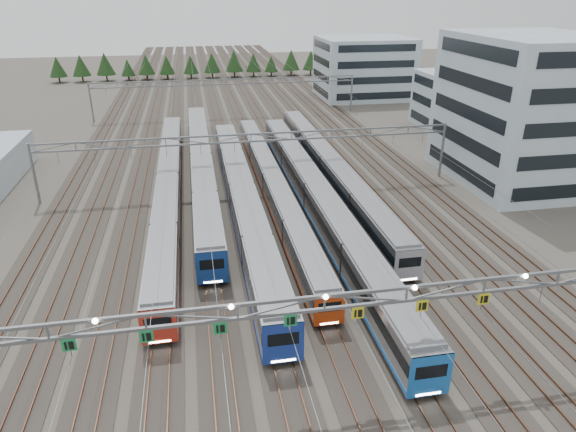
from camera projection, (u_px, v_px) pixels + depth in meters
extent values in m
plane|color=#47423A|center=(322.00, 390.00, 35.96)|extent=(400.00, 400.00, 0.00)
cube|color=#2D2823|center=(223.00, 102.00, 125.64)|extent=(54.00, 260.00, 0.08)
cube|color=brown|center=(115.00, 105.00, 121.33)|extent=(0.08, 260.00, 0.16)
cube|color=brown|center=(324.00, 97.00, 129.85)|extent=(0.08, 260.00, 0.16)
cube|color=brown|center=(220.00, 101.00, 125.47)|extent=(0.08, 260.00, 0.16)
cube|color=brown|center=(226.00, 101.00, 125.71)|extent=(0.08, 260.00, 0.16)
cube|color=black|center=(170.00, 197.00, 67.91)|extent=(2.35, 61.40, 0.36)
cube|color=gray|center=(169.00, 185.00, 67.21)|extent=(2.77, 62.65, 3.12)
cube|color=black|center=(168.00, 182.00, 67.05)|extent=(2.83, 62.34, 0.94)
cube|color=red|center=(170.00, 194.00, 67.74)|extent=(2.82, 62.34, 0.35)
cube|color=slate|center=(167.00, 173.00, 66.53)|extent=(2.49, 61.40, 0.25)
cube|color=red|center=(158.00, 327.00, 39.15)|extent=(2.79, 0.12, 3.12)
cube|color=black|center=(158.00, 323.00, 38.97)|extent=(2.08, 0.10, 0.94)
cube|color=white|center=(160.00, 342.00, 39.66)|extent=(1.66, 0.06, 0.15)
cube|color=black|center=(202.00, 176.00, 75.20)|extent=(2.51, 59.94, 0.38)
cube|color=gray|center=(202.00, 164.00, 74.45)|extent=(2.95, 61.17, 3.32)
cube|color=black|center=(201.00, 162.00, 74.28)|extent=(3.01, 60.86, 1.00)
cube|color=navy|center=(202.00, 173.00, 75.02)|extent=(3.00, 60.86, 0.37)
cube|color=slate|center=(201.00, 153.00, 73.72)|extent=(2.66, 59.94, 0.26)
cube|color=navy|center=(212.00, 268.00, 47.06)|extent=(2.97, 0.12, 3.32)
cube|color=black|center=(212.00, 264.00, 46.87)|extent=(2.22, 0.10, 1.00)
cube|color=white|center=(213.00, 282.00, 47.60)|extent=(1.77, 0.06, 0.16)
cube|color=black|center=(243.00, 211.00, 63.68)|extent=(2.59, 56.71, 0.39)
cube|color=gray|center=(242.00, 196.00, 62.90)|extent=(3.05, 57.86, 3.43)
cube|color=black|center=(242.00, 193.00, 62.73)|extent=(3.11, 57.57, 1.03)
cube|color=navy|center=(243.00, 207.00, 63.49)|extent=(3.10, 57.57, 0.38)
cube|color=slate|center=(242.00, 182.00, 62.16)|extent=(2.74, 56.71, 0.27)
cube|color=navy|center=(283.00, 344.00, 37.00)|extent=(3.07, 0.12, 3.43)
cube|color=black|center=(283.00, 339.00, 36.80)|extent=(2.29, 0.10, 1.03)
cube|color=white|center=(283.00, 361.00, 37.56)|extent=(1.83, 0.06, 0.16)
cube|color=black|center=(273.00, 195.00, 68.59)|extent=(2.16, 58.03, 0.33)
cube|color=gray|center=(272.00, 184.00, 67.94)|extent=(2.54, 59.22, 2.86)
cube|color=black|center=(272.00, 181.00, 67.80)|extent=(2.60, 58.92, 0.86)
cube|color=#CA3E11|center=(273.00, 192.00, 68.43)|extent=(2.59, 58.92, 0.32)
cube|color=slate|center=(272.00, 173.00, 67.31)|extent=(2.29, 58.03, 0.23)
cube|color=#CA3E11|center=(330.00, 310.00, 41.42)|extent=(2.56, 0.12, 2.86)
cube|color=black|center=(330.00, 307.00, 41.26)|extent=(1.91, 0.10, 0.86)
cube|color=white|center=(329.00, 323.00, 41.88)|extent=(1.52, 0.06, 0.14)
cube|color=black|center=(316.00, 210.00, 63.97)|extent=(2.55, 64.01, 0.39)
cube|color=gray|center=(316.00, 196.00, 63.20)|extent=(3.00, 65.32, 3.37)
cube|color=black|center=(316.00, 193.00, 63.04)|extent=(3.06, 64.99, 1.02)
cube|color=blue|center=(316.00, 206.00, 63.79)|extent=(3.05, 64.99, 0.37)
cube|color=slate|center=(316.00, 182.00, 62.47)|extent=(2.70, 64.01, 0.27)
cube|color=blue|center=(430.00, 376.00, 33.96)|extent=(3.02, 0.12, 3.37)
cube|color=black|center=(431.00, 372.00, 33.77)|extent=(2.25, 0.10, 1.02)
cube|color=white|center=(428.00, 394.00, 34.51)|extent=(1.80, 0.06, 0.16)
cube|color=black|center=(329.00, 179.00, 74.06)|extent=(2.47, 56.57, 0.37)
cube|color=gray|center=(330.00, 167.00, 73.32)|extent=(2.91, 57.72, 3.27)
cube|color=black|center=(330.00, 165.00, 73.16)|extent=(2.97, 57.43, 0.99)
cube|color=#9899A6|center=(329.00, 176.00, 73.89)|extent=(2.96, 57.43, 0.36)
cube|color=slate|center=(330.00, 156.00, 72.61)|extent=(2.62, 56.57, 0.26)
cube|color=#9899A6|center=(409.00, 266.00, 47.48)|extent=(2.93, 0.12, 3.27)
cube|color=black|center=(410.00, 262.00, 47.29)|extent=(2.18, 0.10, 0.99)
cube|color=white|center=(408.00, 279.00, 48.01)|extent=(1.75, 0.06, 0.16)
cube|color=slate|center=(325.00, 296.00, 32.77)|extent=(56.00, 0.22, 0.22)
cube|color=slate|center=(324.00, 309.00, 33.18)|extent=(56.00, 0.22, 0.22)
cube|color=#1A8544|center=(69.00, 345.00, 30.64)|extent=(0.85, 0.06, 0.85)
cube|color=#1A8544|center=(146.00, 336.00, 31.39)|extent=(0.85, 0.06, 0.85)
cube|color=#1A8544|center=(220.00, 328.00, 32.14)|extent=(0.85, 0.06, 0.85)
cube|color=#1A8544|center=(291.00, 320.00, 32.90)|extent=(0.85, 0.06, 0.85)
cube|color=gold|center=(358.00, 313.00, 33.65)|extent=(0.85, 0.06, 0.85)
cube|color=gold|center=(422.00, 306.00, 34.40)|extent=(0.85, 0.06, 0.85)
cube|color=gold|center=(484.00, 299.00, 35.16)|extent=(0.85, 0.06, 0.85)
cylinder|color=slate|center=(34.00, 174.00, 65.51)|extent=(0.36, 0.36, 8.00)
cylinder|color=slate|center=(442.00, 150.00, 74.88)|extent=(0.36, 0.36, 8.00)
cube|color=slate|center=(251.00, 134.00, 68.64)|extent=(56.00, 0.22, 0.22)
cube|color=slate|center=(251.00, 141.00, 69.05)|extent=(56.00, 0.22, 0.22)
cylinder|color=slate|center=(91.00, 102.00, 105.88)|extent=(0.36, 0.36, 8.00)
cylinder|color=slate|center=(352.00, 93.00, 115.24)|extent=(0.36, 0.36, 8.00)
cube|color=slate|center=(226.00, 79.00, 109.00)|extent=(56.00, 0.22, 0.22)
cube|color=slate|center=(226.00, 84.00, 109.41)|extent=(56.00, 0.22, 0.22)
cube|color=#A1B6C0|center=(526.00, 110.00, 71.48)|extent=(18.00, 22.00, 20.15)
cube|color=#A1B6C0|center=(461.00, 102.00, 99.71)|extent=(14.00, 16.00, 10.75)
cube|color=#A1B6C0|center=(364.00, 68.00, 128.37)|extent=(22.00, 18.00, 14.49)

